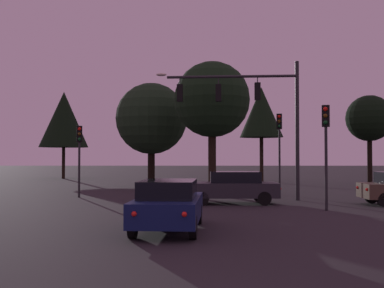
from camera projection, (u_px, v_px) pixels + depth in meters
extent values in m
plane|color=#262326|center=(183.00, 191.00, 29.97)|extent=(168.00, 168.00, 0.00)
cylinder|color=#232326|center=(297.00, 131.00, 23.64)|extent=(0.20, 0.20, 7.12)
cylinder|color=#232326|center=(231.00, 77.00, 23.95)|extent=(6.70, 0.56, 0.14)
ellipsoid|color=#F4EACC|center=(161.00, 75.00, 24.21)|extent=(0.56, 0.28, 0.16)
cylinder|color=#232326|center=(257.00, 79.00, 23.85)|extent=(0.05, 0.05, 0.33)
cube|color=black|center=(258.00, 91.00, 23.84)|extent=(0.31, 0.26, 0.90)
sphere|color=#4C0A0A|center=(257.00, 86.00, 23.98)|extent=(0.18, 0.18, 0.18)
sphere|color=#F9A319|center=(257.00, 92.00, 23.98)|extent=(0.18, 0.18, 0.18)
sphere|color=#0C4219|center=(257.00, 97.00, 23.97)|extent=(0.18, 0.18, 0.18)
cylinder|color=#232326|center=(218.00, 80.00, 23.99)|extent=(0.05, 0.05, 0.39)
cube|color=black|center=(218.00, 93.00, 23.97)|extent=(0.31, 0.26, 0.90)
sphere|color=#4C0A0A|center=(218.00, 88.00, 24.12)|extent=(0.18, 0.18, 0.18)
sphere|color=#F9A319|center=(218.00, 93.00, 24.11)|extent=(0.18, 0.18, 0.18)
sphere|color=#0C4219|center=(218.00, 99.00, 24.11)|extent=(0.18, 0.18, 0.18)
cylinder|color=#232326|center=(180.00, 81.00, 24.13)|extent=(0.05, 0.05, 0.38)
cube|color=black|center=(180.00, 93.00, 24.11)|extent=(0.31, 0.26, 0.90)
sphere|color=#4C0A0A|center=(180.00, 88.00, 24.26)|extent=(0.18, 0.18, 0.18)
sphere|color=#F9A319|center=(180.00, 93.00, 24.25)|extent=(0.18, 0.18, 0.18)
sphere|color=#0C4219|center=(180.00, 99.00, 24.25)|extent=(0.18, 0.18, 0.18)
cylinder|color=#232326|center=(280.00, 162.00, 27.11)|extent=(0.12, 0.12, 3.84)
cube|color=black|center=(279.00, 121.00, 27.18)|extent=(0.36, 0.31, 0.90)
sphere|color=red|center=(279.00, 116.00, 27.05)|extent=(0.18, 0.18, 0.18)
sphere|color=#56380C|center=(279.00, 121.00, 27.04)|extent=(0.18, 0.18, 0.18)
sphere|color=#0C4219|center=(279.00, 126.00, 27.04)|extent=(0.18, 0.18, 0.18)
cylinder|color=#232326|center=(79.00, 170.00, 25.28)|extent=(0.12, 0.12, 3.01)
cube|color=black|center=(79.00, 134.00, 25.33)|extent=(0.35, 0.31, 0.90)
sphere|color=red|center=(79.00, 129.00, 25.20)|extent=(0.18, 0.18, 0.18)
sphere|color=#56380C|center=(79.00, 134.00, 25.20)|extent=(0.18, 0.18, 0.18)
sphere|color=#0C4219|center=(79.00, 139.00, 25.19)|extent=(0.18, 0.18, 0.18)
cylinder|color=#232326|center=(326.00, 169.00, 19.08)|extent=(0.12, 0.12, 3.45)
cube|color=black|center=(326.00, 116.00, 19.13)|extent=(0.37, 0.34, 0.90)
sphere|color=red|center=(325.00, 109.00, 19.01)|extent=(0.18, 0.18, 0.18)
sphere|color=#56380C|center=(325.00, 116.00, 19.01)|extent=(0.18, 0.18, 0.18)
sphere|color=#0C4219|center=(325.00, 123.00, 19.00)|extent=(0.18, 0.18, 0.18)
cube|color=#0F1947|center=(169.00, 209.00, 13.93)|extent=(2.10, 4.39, 0.68)
cube|color=black|center=(168.00, 189.00, 13.79)|extent=(1.72, 2.40, 0.52)
cylinder|color=black|center=(149.00, 214.00, 15.38)|extent=(0.24, 0.65, 0.64)
cylinder|color=black|center=(199.00, 214.00, 15.27)|extent=(0.24, 0.65, 0.64)
cylinder|color=black|center=(133.00, 227.00, 12.56)|extent=(0.24, 0.65, 0.64)
cylinder|color=black|center=(193.00, 227.00, 12.45)|extent=(0.24, 0.65, 0.64)
sphere|color=red|center=(134.00, 214.00, 11.83)|extent=(0.14, 0.14, 0.14)
sphere|color=red|center=(184.00, 214.00, 11.74)|extent=(0.14, 0.14, 0.14)
cube|color=#232328|center=(232.00, 190.00, 21.85)|extent=(4.29, 1.85, 0.68)
cube|color=black|center=(235.00, 177.00, 21.86)|extent=(2.32, 1.59, 0.52)
cylinder|color=black|center=(202.00, 198.00, 21.04)|extent=(0.64, 0.20, 0.64)
cylinder|color=black|center=(202.00, 195.00, 22.67)|extent=(0.64, 0.20, 0.64)
cylinder|color=black|center=(264.00, 199.00, 21.01)|extent=(0.64, 0.20, 0.64)
cylinder|color=black|center=(259.00, 196.00, 22.64)|extent=(0.64, 0.20, 0.64)
sphere|color=red|center=(280.00, 189.00, 21.19)|extent=(0.14, 0.14, 0.14)
sphere|color=red|center=(275.00, 187.00, 22.47)|extent=(0.14, 0.14, 0.14)
cylinder|color=black|center=(371.00, 197.00, 22.06)|extent=(0.65, 0.22, 0.64)
sphere|color=red|center=(358.00, 188.00, 21.92)|extent=(0.14, 0.14, 0.14)
sphere|color=red|center=(367.00, 189.00, 20.60)|extent=(0.14, 0.14, 0.14)
cylinder|color=black|center=(370.00, 160.00, 35.88)|extent=(0.38, 0.38, 3.96)
sphere|color=black|center=(369.00, 118.00, 35.97)|extent=(3.58, 3.58, 3.58)
cylinder|color=black|center=(151.00, 166.00, 31.40)|extent=(0.48, 0.48, 3.12)
sphere|color=black|center=(151.00, 119.00, 31.49)|extent=(4.84, 4.84, 4.84)
cylinder|color=black|center=(262.00, 160.00, 40.84)|extent=(0.33, 0.33, 3.94)
cone|color=black|center=(261.00, 112.00, 40.96)|extent=(3.82, 3.82, 4.47)
cylinder|color=black|center=(212.00, 160.00, 27.10)|extent=(0.46, 0.46, 4.03)
sphere|color=black|center=(212.00, 99.00, 27.20)|extent=(4.46, 4.46, 4.46)
cylinder|color=black|center=(63.00, 163.00, 46.88)|extent=(0.32, 0.32, 3.18)
cone|color=black|center=(64.00, 119.00, 47.00)|extent=(4.91, 4.91, 5.65)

